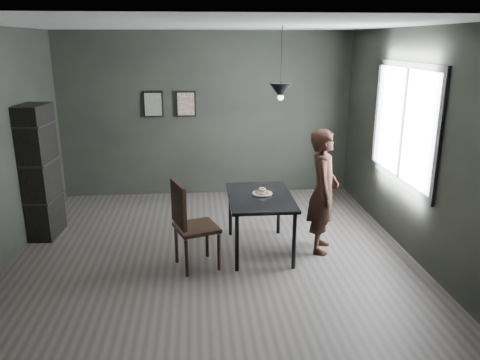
{
  "coord_description": "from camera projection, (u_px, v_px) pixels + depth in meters",
  "views": [
    {
      "loc": [
        -0.16,
        -5.55,
        2.63
      ],
      "look_at": [
        0.35,
        0.05,
        0.95
      ],
      "focal_mm": 35.0,
      "sensor_mm": 36.0,
      "label": 1
    }
  ],
  "objects": [
    {
      "name": "ground",
      "position": [
        214.0,
        252.0,
        6.07
      ],
      "size": [
        5.0,
        5.0,
        0.0
      ],
      "primitive_type": "plane",
      "color": "#393432",
      "rests_on": "ground"
    },
    {
      "name": "back_wall",
      "position": [
        207.0,
        115.0,
        8.05
      ],
      "size": [
        5.0,
        0.1,
        2.8
      ],
      "primitive_type": "cube",
      "color": "black",
      "rests_on": "ground"
    },
    {
      "name": "woman",
      "position": [
        323.0,
        191.0,
        5.92
      ],
      "size": [
        0.53,
        0.67,
        1.6
      ],
      "primitive_type": "imported",
      "rotation": [
        0.0,
        0.0,
        1.29
      ],
      "color": "black",
      "rests_on": "ground"
    },
    {
      "name": "shelf_unit",
      "position": [
        40.0,
        172.0,
        6.35
      ],
      "size": [
        0.4,
        0.64,
        1.83
      ],
      "primitive_type": "cube",
      "rotation": [
        0.0,
        0.0,
        -0.08
      ],
      "color": "black",
      "rests_on": "ground"
    },
    {
      "name": "framed_print_left",
      "position": [
        153.0,
        104.0,
        7.88
      ],
      "size": [
        0.34,
        0.04,
        0.44
      ],
      "color": "black",
      "rests_on": "ground"
    },
    {
      "name": "cafe_table",
      "position": [
        260.0,
        202.0,
        5.93
      ],
      "size": [
        0.8,
        1.2,
        0.75
      ],
      "color": "black",
      "rests_on": "ground"
    },
    {
      "name": "white_plate",
      "position": [
        262.0,
        194.0,
        5.95
      ],
      "size": [
        0.23,
        0.23,
        0.01
      ],
      "primitive_type": "cylinder",
      "color": "white",
      "rests_on": "cafe_table"
    },
    {
      "name": "window_assembly",
      "position": [
        403.0,
        124.0,
        6.02
      ],
      "size": [
        0.04,
        1.96,
        1.56
      ],
      "color": "white",
      "rests_on": "ground"
    },
    {
      "name": "framed_print_right",
      "position": [
        186.0,
        104.0,
        7.93
      ],
      "size": [
        0.34,
        0.04,
        0.44
      ],
      "color": "black",
      "rests_on": "ground"
    },
    {
      "name": "wood_chair",
      "position": [
        189.0,
        220.0,
        5.48
      ],
      "size": [
        0.59,
        0.59,
        1.08
      ],
      "rotation": [
        0.0,
        0.0,
        0.33
      ],
      "color": "black",
      "rests_on": "ground"
    },
    {
      "name": "ceiling",
      "position": [
        210.0,
        25.0,
        5.26
      ],
      "size": [
        5.0,
        5.0,
        0.02
      ],
      "color": "silver",
      "rests_on": "ground"
    },
    {
      "name": "pendant_lamp",
      "position": [
        281.0,
        91.0,
        5.65
      ],
      "size": [
        0.28,
        0.28,
        0.86
      ],
      "color": "black",
      "rests_on": "ground"
    },
    {
      "name": "donut_pile",
      "position": [
        262.0,
        192.0,
        5.95
      ],
      "size": [
        0.18,
        0.18,
        0.08
      ],
      "rotation": [
        0.0,
        0.0,
        -0.11
      ],
      "color": "beige",
      "rests_on": "white_plate"
    }
  ]
}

